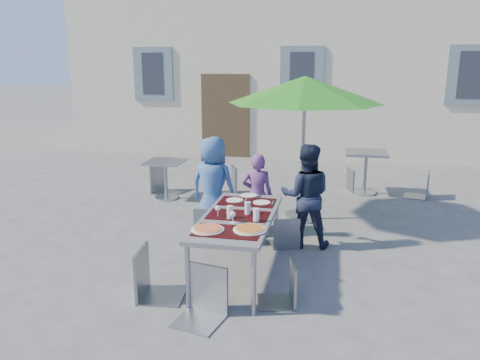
% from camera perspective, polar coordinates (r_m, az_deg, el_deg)
% --- Properties ---
extents(ground, '(90.00, 90.00, 0.00)m').
position_cam_1_polar(ground, '(5.42, 0.49, -12.97)').
color(ground, '#4D4E50').
rests_on(ground, ground).
extents(dining_table, '(0.80, 1.85, 0.76)m').
position_cam_1_polar(dining_table, '(5.44, -0.23, -4.88)').
color(dining_table, '#48474C').
rests_on(dining_table, ground).
extents(pizza_near_left, '(0.35, 0.35, 0.03)m').
position_cam_1_polar(pizza_near_left, '(4.95, -3.97, -5.95)').
color(pizza_near_left, white).
rests_on(pizza_near_left, dining_table).
extents(pizza_near_right, '(0.35, 0.35, 0.03)m').
position_cam_1_polar(pizza_near_right, '(4.94, 1.20, -6.00)').
color(pizza_near_right, white).
rests_on(pizza_near_right, dining_table).
extents(glassware, '(0.53, 0.39, 0.15)m').
position_cam_1_polar(glassware, '(5.30, 0.08, -3.89)').
color(glassware, silver).
rests_on(glassware, dining_table).
extents(place_settings, '(0.62, 0.51, 0.01)m').
position_cam_1_polar(place_settings, '(6.03, 1.06, -2.36)').
color(place_settings, white).
rests_on(place_settings, dining_table).
extents(child_0, '(0.79, 0.61, 1.45)m').
position_cam_1_polar(child_0, '(6.88, -3.29, -0.64)').
color(child_0, '#375D97').
rests_on(child_0, ground).
extents(child_1, '(0.46, 0.32, 1.23)m').
position_cam_1_polar(child_1, '(6.73, 2.10, -1.90)').
color(child_1, '#6C3C7C').
rests_on(child_1, ground).
extents(child_2, '(0.73, 0.46, 1.43)m').
position_cam_1_polar(child_2, '(6.42, 8.04, -1.92)').
color(child_2, '#171E33').
rests_on(child_2, ground).
extents(chair_0, '(0.51, 0.51, 1.01)m').
position_cam_1_polar(chair_0, '(6.46, -3.60, -2.78)').
color(chair_0, gray).
rests_on(chair_0, ground).
extents(chair_1, '(0.47, 0.47, 0.88)m').
position_cam_1_polar(chair_1, '(6.58, 1.03, -3.25)').
color(chair_1, gray).
rests_on(chair_1, ground).
extents(chair_2, '(0.47, 0.48, 0.84)m').
position_cam_1_polar(chair_2, '(6.37, 5.62, -4.12)').
color(chair_2, gray).
rests_on(chair_2, ground).
extents(chair_3, '(0.51, 0.51, 1.04)m').
position_cam_1_polar(chair_3, '(5.07, -10.89, -7.60)').
color(chair_3, gray).
rests_on(chair_3, ground).
extents(chair_4, '(0.46, 0.45, 0.85)m').
position_cam_1_polar(chair_4, '(4.92, 5.51, -9.60)').
color(chair_4, gray).
rests_on(chair_4, ground).
extents(chair_5, '(0.52, 0.52, 0.98)m').
position_cam_1_polar(chair_5, '(4.62, -4.57, -10.08)').
color(chair_5, '#90969B').
rests_on(chair_5, ground).
extents(patio_umbrella, '(2.38, 2.38, 2.28)m').
position_cam_1_polar(patio_umbrella, '(7.31, 7.92, 10.67)').
color(patio_umbrella, '#B7BABF').
rests_on(patio_umbrella, ground).
extents(cafe_table_0, '(0.67, 0.67, 0.72)m').
position_cam_1_polar(cafe_table_0, '(8.77, -9.07, 0.79)').
color(cafe_table_0, '#B7BABF').
rests_on(cafe_table_0, ground).
extents(bg_chair_l_0, '(0.61, 0.61, 1.05)m').
position_cam_1_polar(bg_chair_l_0, '(9.15, -9.48, 2.20)').
color(bg_chair_l_0, gray).
rests_on(bg_chair_l_0, ground).
extents(bg_chair_r_0, '(0.61, 0.61, 1.04)m').
position_cam_1_polar(bg_chair_r_0, '(8.91, -1.43, 2.06)').
color(bg_chair_r_0, gray).
rests_on(bg_chair_r_0, ground).
extents(cafe_table_1, '(0.78, 0.78, 0.83)m').
position_cam_1_polar(cafe_table_1, '(9.28, 15.09, 1.97)').
color(cafe_table_1, '#B7BABF').
rests_on(cafe_table_1, ground).
extents(bg_chair_l_1, '(0.49, 0.49, 0.87)m').
position_cam_1_polar(bg_chair_l_1, '(9.43, 13.92, 1.61)').
color(bg_chair_l_1, gray).
rests_on(bg_chair_l_1, ground).
extents(bg_chair_r_1, '(0.50, 0.49, 0.95)m').
position_cam_1_polar(bg_chair_r_1, '(9.37, 21.49, 1.27)').
color(bg_chair_r_1, gray).
rests_on(bg_chair_r_1, ground).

